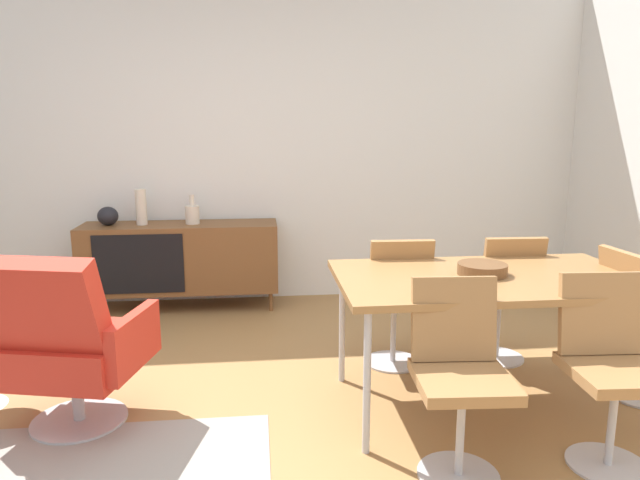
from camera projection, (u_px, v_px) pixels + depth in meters
ground_plane at (203, 458)px, 2.66m from camera, size 8.32×8.32×0.00m
wall_back at (224, 139)px, 4.92m from camera, size 6.80×0.12×2.80m
sideboard at (181, 257)px, 4.77m from camera, size 1.60×0.45×0.72m
vase_cobalt at (141, 207)px, 4.66m from camera, size 0.09×0.09×0.29m
vase_sculptural_dark at (192, 214)px, 4.71m from camera, size 0.11×0.11×0.24m
vase_ceramic_small at (108, 216)px, 4.64m from camera, size 0.16×0.16×0.15m
dining_table at (488, 283)px, 3.02m from camera, size 1.60×0.90×0.74m
wooden_bowl_on_table at (482, 269)px, 3.03m from camera, size 0.26×0.26×0.06m
dining_chair_back_right at (504, 293)px, 3.65m from camera, size 0.41×0.44×0.86m
dining_chair_front_left at (459, 371)px, 2.49m from camera, size 0.43×0.45×0.86m
dining_chair_far_end at (640, 318)px, 3.16m from camera, size 0.45×0.43×0.86m
dining_chair_front_right at (610, 363)px, 2.56m from camera, size 0.42×0.44×0.86m
dining_chair_back_left at (396, 296)px, 3.58m from camera, size 0.41×0.44×0.86m
lounge_chair_red at (65, 342)px, 2.83m from camera, size 0.82×0.78×0.95m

